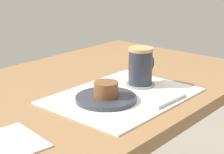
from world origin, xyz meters
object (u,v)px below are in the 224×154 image
object	(u,v)px
dining_table	(71,116)
pastry	(106,89)
pastry_plate	(106,98)
coffee_mug	(141,66)

from	to	relation	value
dining_table	pastry	distance (m)	0.18
pastry_plate	coffee_mug	xyz separation A→B (m)	(0.17, 0.01, 0.06)
pastry	coffee_mug	bearing A→B (deg)	2.50
pastry_plate	dining_table	bearing A→B (deg)	92.28
dining_table	coffee_mug	world-z (taller)	coffee_mug
pastry	dining_table	bearing A→B (deg)	92.28
pastry_plate	pastry	size ratio (longest dim) A/B	2.52
pastry	pastry_plate	bearing A→B (deg)	0.00
pastry_plate	coffee_mug	world-z (taller)	coffee_mug
dining_table	pastry	world-z (taller)	pastry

